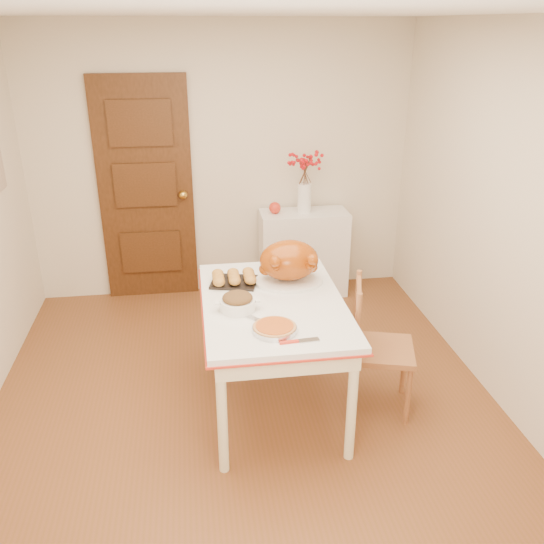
{
  "coord_description": "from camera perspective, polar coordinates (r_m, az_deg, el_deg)",
  "views": [
    {
      "loc": [
        -0.3,
        -3.26,
        2.45
      ],
      "look_at": [
        0.19,
        0.06,
        0.99
      ],
      "focal_mm": 37.94,
      "sensor_mm": 36.0,
      "label": 1
    }
  ],
  "objects": [
    {
      "name": "sideboard",
      "position": [
        5.54,
        3.13,
        1.88
      ],
      "size": [
        0.82,
        0.37,
        0.82
      ],
      "primitive_type": "cube",
      "color": "white",
      "rests_on": "floor"
    },
    {
      "name": "wall_right",
      "position": [
        4.04,
        22.72,
        4.35
      ],
      "size": [
        0.0,
        4.0,
        2.5
      ],
      "primitive_type": "cube",
      "color": "beige",
      "rests_on": "ground"
    },
    {
      "name": "stuffing_dish",
      "position": [
        3.57,
        -3.43,
        -2.99
      ],
      "size": [
        0.3,
        0.24,
        0.11
      ],
      "primitive_type": null,
      "rotation": [
        0.0,
        0.0,
        0.06
      ],
      "color": "brown",
      "rests_on": "kitchen_table"
    },
    {
      "name": "door_back",
      "position": [
        5.44,
        -12.37,
        7.83
      ],
      "size": [
        0.85,
        0.06,
        2.06
      ],
      "primitive_type": "cube",
      "color": "#311B0A",
      "rests_on": "ground"
    },
    {
      "name": "chair_oak",
      "position": [
        3.92,
        10.88,
        -7.3
      ],
      "size": [
        0.51,
        0.51,
        0.94
      ],
      "primitive_type": null,
      "rotation": [
        0.0,
        0.0,
        1.29
      ],
      "color": "brown",
      "rests_on": "floor"
    },
    {
      "name": "pie_server",
      "position": [
        3.24,
        2.74,
        -6.83
      ],
      "size": [
        0.23,
        0.08,
        0.01
      ],
      "primitive_type": null,
      "rotation": [
        0.0,
        0.0,
        0.08
      ],
      "color": "silver",
      "rests_on": "kitchen_table"
    },
    {
      "name": "rolls_tray",
      "position": [
        3.93,
        -3.8,
        -0.6
      ],
      "size": [
        0.35,
        0.31,
        0.08
      ],
      "primitive_type": null,
      "rotation": [
        0.0,
        0.0,
        -0.25
      ],
      "color": "#B9752B",
      "rests_on": "kitchen_table"
    },
    {
      "name": "floor",
      "position": [
        4.09,
        -2.56,
        -13.29
      ],
      "size": [
        3.5,
        4.0,
        0.0
      ],
      "primitive_type": "cube",
      "color": "brown",
      "rests_on": "ground"
    },
    {
      "name": "pumpkin_pie",
      "position": [
        3.33,
        0.26,
        -5.52
      ],
      "size": [
        0.29,
        0.29,
        0.05
      ],
      "primitive_type": "cylinder",
      "rotation": [
        0.0,
        0.0,
        -0.11
      ],
      "color": "#B24D17",
      "rests_on": "kitchen_table"
    },
    {
      "name": "wall_front",
      "position": [
        1.77,
        3.79,
        -19.27
      ],
      "size": [
        3.5,
        0.0,
        2.5
      ],
      "primitive_type": "cube",
      "color": "beige",
      "rests_on": "ground"
    },
    {
      "name": "apple",
      "position": [
        5.34,
        0.29,
        6.38
      ],
      "size": [
        0.11,
        0.11,
        0.11
      ],
      "primitive_type": "sphere",
      "color": "red",
      "rests_on": "sideboard"
    },
    {
      "name": "berry_vase",
      "position": [
        5.32,
        3.26,
        8.85
      ],
      "size": [
        0.29,
        0.29,
        0.57
      ],
      "primitive_type": null,
      "color": "white",
      "rests_on": "sideboard"
    },
    {
      "name": "shaker_pair",
      "position": [
        4.23,
        3.23,
        1.24
      ],
      "size": [
        0.09,
        0.06,
        0.08
      ],
      "primitive_type": null,
      "rotation": [
        0.0,
        0.0,
        0.3
      ],
      "color": "white",
      "rests_on": "kitchen_table"
    },
    {
      "name": "turkey_platter",
      "position": [
        3.9,
        1.7,
        0.95
      ],
      "size": [
        0.57,
        0.51,
        0.3
      ],
      "primitive_type": null,
      "rotation": [
        0.0,
        0.0,
        -0.34
      ],
      "color": "#93430B",
      "rests_on": "kitchen_table"
    },
    {
      "name": "carving_knife",
      "position": [
        3.51,
        -2.4,
        -4.33
      ],
      "size": [
        0.2,
        0.22,
        0.01
      ],
      "primitive_type": null,
      "rotation": [
        0.0,
        0.0,
        -0.87
      ],
      "color": "silver",
      "rests_on": "kitchen_table"
    },
    {
      "name": "drinking_glass",
      "position": [
        4.19,
        -0.6,
        1.14
      ],
      "size": [
        0.06,
        0.06,
        0.1
      ],
      "primitive_type": "cylinder",
      "rotation": [
        0.0,
        0.0,
        0.09
      ],
      "color": "white",
      "rests_on": "kitchen_table"
    },
    {
      "name": "kitchen_table",
      "position": [
        3.89,
        0.11,
        -8.19
      ],
      "size": [
        0.92,
        1.35,
        0.81
      ],
      "primitive_type": null,
      "color": "white",
      "rests_on": "floor"
    },
    {
      "name": "ceiling",
      "position": [
        3.28,
        -3.41,
        24.36
      ],
      "size": [
        3.5,
        4.0,
        0.0
      ],
      "primitive_type": "cube",
      "color": "white",
      "rests_on": "ground"
    },
    {
      "name": "wall_back",
      "position": [
        5.41,
        -5.03,
        10.6
      ],
      "size": [
        3.5,
        0.0,
        2.5
      ],
      "primitive_type": "cube",
      "color": "beige",
      "rests_on": "ground"
    }
  ]
}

